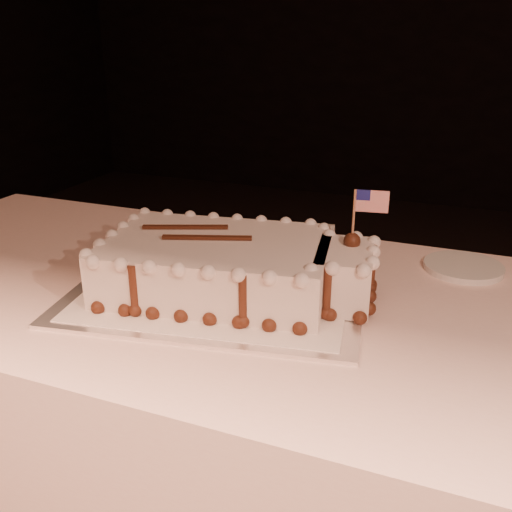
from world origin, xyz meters
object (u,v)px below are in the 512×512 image
at_px(banquet_table, 354,473).
at_px(cake_board, 219,291).
at_px(sheet_cake, 233,266).
at_px(side_plate, 463,267).

bearing_deg(banquet_table, cake_board, -175.76).
xyz_separation_m(banquet_table, cake_board, (-0.29, -0.02, 0.38)).
relative_size(banquet_table, sheet_cake, 4.36).
xyz_separation_m(cake_board, side_plate, (0.44, 0.30, 0.00)).
height_order(banquet_table, side_plate, side_plate).
bearing_deg(sheet_cake, cake_board, -169.93).
relative_size(banquet_table, side_plate, 14.28).
bearing_deg(banquet_table, sheet_cake, -176.43).
height_order(sheet_cake, side_plate, sheet_cake).
relative_size(banquet_table, cake_board, 4.23).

